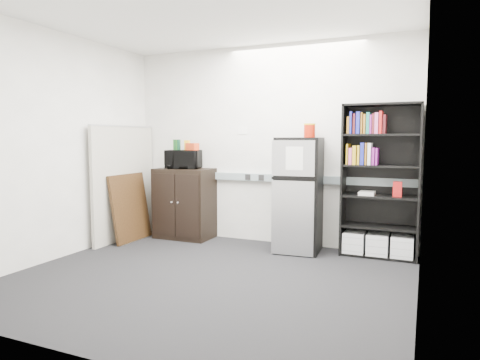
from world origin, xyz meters
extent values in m
plane|color=black|center=(0.00, 0.00, 0.00)|extent=(4.00, 4.00, 0.00)
cube|color=silver|center=(0.00, 1.75, 1.35)|extent=(4.00, 0.02, 2.70)
cube|color=silver|center=(2.00, 0.00, 1.35)|extent=(0.02, 3.50, 2.70)
cube|color=silver|center=(-2.00, 0.00, 1.35)|extent=(0.02, 3.50, 2.70)
cube|color=white|center=(0.00, 0.00, 2.70)|extent=(4.00, 3.50, 0.02)
cube|color=gray|center=(0.00, 1.72, 0.90)|extent=(3.92, 0.05, 0.10)
cube|color=white|center=(-0.35, 1.74, 1.55)|extent=(0.14, 0.00, 0.10)
cube|color=black|center=(1.09, 1.56, 0.93)|extent=(0.02, 0.34, 1.85)
cube|color=black|center=(1.97, 1.56, 0.93)|extent=(0.02, 0.34, 1.85)
cube|color=black|center=(1.53, 1.72, 0.93)|extent=(0.90, 0.02, 1.85)
cube|color=black|center=(1.53, 1.56, 1.84)|extent=(0.90, 0.34, 0.02)
cube|color=black|center=(1.53, 1.56, 0.02)|extent=(0.85, 0.32, 0.03)
cube|color=black|center=(1.53, 1.56, 0.37)|extent=(0.85, 0.32, 0.03)
cube|color=black|center=(1.53, 1.56, 0.74)|extent=(0.85, 0.32, 0.02)
cube|color=black|center=(1.53, 1.56, 1.11)|extent=(0.85, 0.32, 0.02)
cube|color=black|center=(1.53, 1.56, 1.48)|extent=(0.85, 0.32, 0.02)
cube|color=silver|center=(1.25, 1.55, 0.16)|extent=(0.25, 0.30, 0.25)
cube|color=silver|center=(1.53, 1.55, 0.16)|extent=(0.25, 0.30, 0.25)
cube|color=silver|center=(1.81, 1.55, 0.16)|extent=(0.25, 0.30, 0.25)
cube|color=#A19D8F|center=(-1.90, 1.08, 0.80)|extent=(0.05, 1.30, 1.60)
cube|color=#B2B2B7|center=(-1.90, 1.08, 1.61)|extent=(0.06, 1.30, 0.02)
cube|color=black|center=(-1.16, 1.50, 0.50)|extent=(0.81, 0.50, 1.01)
cube|color=black|center=(-1.35, 1.25, 0.50)|extent=(0.37, 0.01, 0.89)
cube|color=black|center=(-0.97, 1.25, 0.50)|extent=(0.37, 0.01, 0.89)
cylinder|color=#B2B2B7|center=(-1.21, 1.23, 0.55)|extent=(0.02, 0.02, 0.02)
cylinder|color=#B2B2B7|center=(-1.11, 1.23, 0.55)|extent=(0.02, 0.02, 0.02)
imported|color=black|center=(-1.16, 1.48, 1.14)|extent=(0.55, 0.44, 0.27)
cube|color=#1D5719|center=(-1.30, 1.52, 1.35)|extent=(0.08, 0.06, 0.15)
cube|color=#0B3420|center=(-1.28, 1.52, 1.35)|extent=(0.07, 0.05, 0.15)
cube|color=gold|center=(-1.12, 1.52, 1.34)|extent=(0.07, 0.06, 0.14)
cube|color=red|center=(-1.01, 1.47, 1.32)|extent=(0.20, 0.15, 0.10)
cube|color=black|center=(0.56, 1.43, 0.72)|extent=(0.59, 0.59, 1.43)
cube|color=#B7B8BC|center=(0.56, 1.15, 1.20)|extent=(0.52, 0.06, 0.43)
cube|color=#B7B8BC|center=(0.56, 1.15, 0.47)|extent=(0.52, 0.06, 0.92)
cube|color=black|center=(0.56, 1.13, 0.96)|extent=(0.52, 0.05, 0.03)
cube|color=white|center=(0.58, 1.13, 1.20)|extent=(0.21, 0.02, 0.28)
cube|color=black|center=(0.56, 1.43, 1.44)|extent=(0.59, 0.59, 0.02)
cylinder|color=#A61A07|center=(0.66, 1.55, 1.54)|extent=(0.14, 0.14, 0.18)
cylinder|color=gold|center=(0.66, 1.55, 1.64)|extent=(0.15, 0.15, 0.02)
cube|color=black|center=(-1.77, 1.04, 0.47)|extent=(0.19, 0.74, 0.94)
cube|color=silver|center=(-1.75, 1.04, 0.47)|extent=(0.13, 0.63, 0.80)
camera|label=1|loc=(2.02, -3.80, 1.43)|focal=32.00mm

